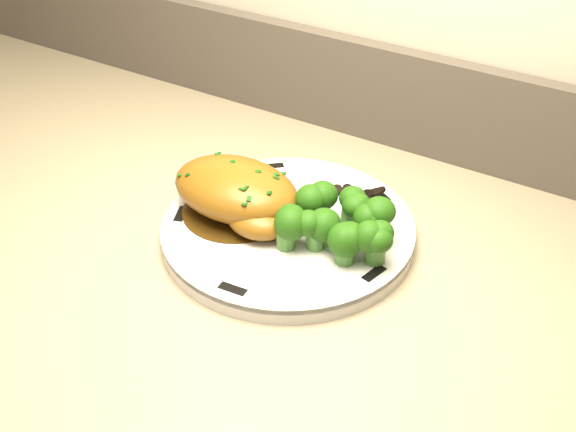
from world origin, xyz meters
The scene contains 10 objects.
plate centered at (0.06, 1.76, 0.93)m, with size 0.25×0.25×0.02m, color silver.
rim_accent_0 centered at (0.12, 1.85, 0.94)m, with size 0.03×0.01×0.00m, color black.
rim_accent_1 centered at (-0.01, 1.84, 0.94)m, with size 0.03×0.01×0.00m, color black.
rim_accent_2 centered at (-0.04, 1.72, 0.94)m, with size 0.03×0.01×0.00m, color black.
rim_accent_3 centered at (0.07, 1.65, 0.94)m, with size 0.03×0.01×0.00m, color black.
rim_accent_4 centered at (0.17, 1.73, 0.94)m, with size 0.03×0.01×0.00m, color black.
gravy_pool centered at (0.00, 1.75, 0.94)m, with size 0.11×0.11×0.00m, color #37230A.
chicken_breast centered at (0.01, 1.75, 0.97)m, with size 0.14×0.09×0.05m.
mushroom_pile centered at (0.09, 1.82, 0.94)m, with size 0.07×0.05×0.02m.
broccoli_florets centered at (0.12, 1.75, 0.96)m, with size 0.11×0.09×0.04m.
Camera 1 is at (0.36, 1.27, 1.36)m, focal length 45.00 mm.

